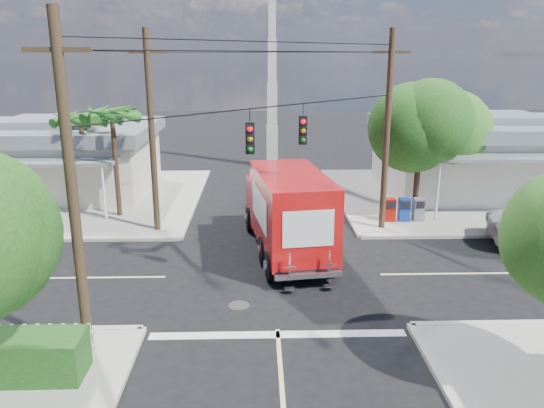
{
  "coord_description": "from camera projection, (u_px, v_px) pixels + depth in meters",
  "views": [
    {
      "loc": [
        -0.55,
        -18.16,
        7.88
      ],
      "look_at": [
        0.0,
        2.0,
        2.2
      ],
      "focal_mm": 35.0,
      "sensor_mm": 36.0,
      "label": 1
    }
  ],
  "objects": [
    {
      "name": "tree_ne_back",
      "position": [
        458.0,
        129.0,
        27.36
      ],
      "size": [
        3.77,
        3.66,
        5.82
      ],
      "color": "#422D1C",
      "rests_on": "sidewalk_ne"
    },
    {
      "name": "palm_nw_back",
      "position": [
        81.0,
        121.0,
        26.76
      ],
      "size": [
        3.01,
        3.08,
        5.19
      ],
      "color": "#422D1C",
      "rests_on": "sidewalk_nw"
    },
    {
      "name": "tree_ne_front",
      "position": [
        422.0,
        123.0,
        25.02
      ],
      "size": [
        4.21,
        4.14,
        6.66
      ],
      "color": "#422D1C",
      "rests_on": "sidewalk_ne"
    },
    {
      "name": "radio_tower",
      "position": [
        272.0,
        88.0,
        37.35
      ],
      "size": [
        0.8,
        0.8,
        17.0
      ],
      "color": "silver",
      "rests_on": "ground"
    },
    {
      "name": "vending_boxes",
      "position": [
        404.0,
        210.0,
        25.57
      ],
      "size": [
        1.9,
        0.5,
        1.1
      ],
      "color": "#9E0E08",
      "rests_on": "sidewalk_ne"
    },
    {
      "name": "palm_nw_front",
      "position": [
        112.0,
        117.0,
        25.27
      ],
      "size": [
        3.01,
        3.08,
        5.59
      ],
      "color": "#422D1C",
      "rests_on": "sidewalk_nw"
    },
    {
      "name": "building_nw",
      "position": [
        60.0,
        156.0,
        30.69
      ],
      "size": [
        10.8,
        10.2,
        4.3
      ],
      "color": "beige",
      "rests_on": "sidewalk_nw"
    },
    {
      "name": "sidewalk_ne",
      "position": [
        457.0,
        196.0,
        30.36
      ],
      "size": [
        14.12,
        14.12,
        0.14
      ],
      "color": "#9B968C",
      "rests_on": "ground"
    },
    {
      "name": "ground",
      "position": [
        273.0,
        276.0,
        19.62
      ],
      "size": [
        120.0,
        120.0,
        0.0
      ],
      "primitive_type": "plane",
      "color": "black",
      "rests_on": "ground"
    },
    {
      "name": "building_ne",
      "position": [
        482.0,
        154.0,
        30.83
      ],
      "size": [
        11.8,
        10.2,
        4.5
      ],
      "color": "silver",
      "rests_on": "sidewalk_ne"
    },
    {
      "name": "sidewalk_nw",
      "position": [
        75.0,
        199.0,
        29.78
      ],
      "size": [
        14.12,
        14.12,
        0.14
      ],
      "color": "#9B968C",
      "rests_on": "ground"
    },
    {
      "name": "delivery_truck",
      "position": [
        287.0,
        211.0,
        21.55
      ],
      "size": [
        3.56,
        8.3,
        3.48
      ],
      "color": "black",
      "rests_on": "ground"
    },
    {
      "name": "utility_poles",
      "position": [
        230.0,
        144.0,
        19.85
      ],
      "size": [
        12.0,
        10.68,
        9.0
      ],
      "color": "#473321",
      "rests_on": "ground"
    },
    {
      "name": "road_markings",
      "position": [
        275.0,
        293.0,
        18.2
      ],
      "size": [
        32.0,
        32.0,
        0.01
      ],
      "color": "beige",
      "rests_on": "ground"
    }
  ]
}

